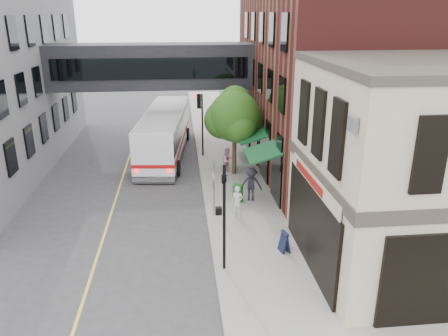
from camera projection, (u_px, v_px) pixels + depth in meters
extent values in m
plane|color=#38383A|center=(219.00, 302.00, 16.07)|extent=(120.00, 120.00, 0.00)
cube|color=gray|center=(229.00, 169.00, 29.34)|extent=(4.00, 60.00, 0.15)
cube|color=#BAA78E|center=(438.00, 171.00, 17.44)|extent=(10.00, 8.00, 8.15)
cube|color=#38332B|center=(438.00, 169.00, 17.41)|extent=(10.12, 8.12, 0.50)
cube|color=black|center=(311.00, 227.00, 17.70)|extent=(0.14, 6.40, 3.40)
cube|color=black|center=(310.00, 227.00, 17.69)|extent=(0.04, 5.90, 3.00)
cube|color=maroon|center=(308.00, 177.00, 17.59)|extent=(0.03, 3.60, 0.32)
cube|color=#4F1B18|center=(349.00, 61.00, 28.71)|extent=(12.00, 18.00, 14.00)
cube|color=#0D3A1E|center=(247.00, 128.00, 28.23)|extent=(1.80, 13.00, 0.40)
cube|color=black|center=(152.00, 66.00, 30.42)|extent=(14.00, 3.00, 3.00)
cube|color=black|center=(151.00, 69.00, 28.97)|extent=(13.00, 0.08, 1.40)
cube|color=black|center=(153.00, 64.00, 31.87)|extent=(13.00, 0.08, 1.40)
cylinder|color=black|center=(224.00, 219.00, 17.17)|extent=(0.12, 0.12, 4.50)
cube|color=black|center=(219.00, 211.00, 17.03)|extent=(0.25, 0.22, 0.30)
imported|color=black|center=(224.00, 175.00, 16.54)|extent=(0.20, 0.16, 1.00)
cylinder|color=black|center=(202.00, 125.00, 31.21)|extent=(0.12, 0.12, 4.50)
cube|color=black|center=(199.00, 121.00, 31.07)|extent=(0.25, 0.22, 0.30)
cube|color=black|center=(199.00, 101.00, 30.59)|extent=(0.28, 0.28, 1.00)
sphere|color=#FF0C05|center=(196.00, 96.00, 30.46)|extent=(0.18, 0.18, 0.18)
cylinder|color=gray|center=(214.00, 188.00, 22.10)|extent=(0.08, 0.08, 3.00)
cube|color=white|center=(213.00, 175.00, 21.86)|extent=(0.03, 0.75, 0.22)
cube|color=#0C591E|center=(213.00, 165.00, 21.67)|extent=(0.03, 0.70, 0.18)
cube|color=#B20C0C|center=(214.00, 184.00, 22.03)|extent=(0.03, 0.30, 0.40)
cylinder|color=#382619|center=(234.00, 153.00, 27.92)|extent=(0.28, 0.28, 2.80)
sphere|color=#154312|center=(235.00, 116.00, 27.11)|extent=(3.20, 3.20, 3.20)
sphere|color=#154312|center=(246.00, 120.00, 27.79)|extent=(2.20, 2.20, 2.20)
sphere|color=#154312|center=(223.00, 120.00, 27.43)|extent=(2.40, 2.40, 2.40)
sphere|color=#154312|center=(235.00, 102.00, 27.41)|extent=(2.00, 2.00, 2.00)
cube|color=#D8CC4C|center=(116.00, 199.00, 24.94)|extent=(0.12, 40.00, 0.01)
cube|color=white|center=(165.00, 133.00, 31.95)|extent=(3.80, 12.26, 3.04)
cube|color=black|center=(164.00, 126.00, 31.77)|extent=(3.85, 12.06, 1.10)
cube|color=#B20C0C|center=(165.00, 139.00, 32.12)|extent=(3.87, 12.29, 0.23)
cylinder|color=black|center=(137.00, 168.00, 28.20)|extent=(0.42, 1.07, 1.05)
cylinder|color=black|center=(177.00, 168.00, 28.21)|extent=(0.42, 1.07, 1.05)
cylinder|color=black|center=(155.00, 134.00, 36.10)|extent=(0.42, 1.07, 1.05)
cylinder|color=black|center=(187.00, 134.00, 36.11)|extent=(0.42, 1.07, 1.05)
imported|color=silver|center=(237.00, 202.00, 22.17)|extent=(0.70, 0.58, 1.63)
imported|color=pink|center=(228.00, 160.00, 28.39)|extent=(1.00, 0.96, 1.63)
imported|color=black|center=(251.00, 184.00, 24.08)|extent=(1.33, 0.91, 1.90)
cube|color=#145917|center=(238.00, 193.00, 24.06)|extent=(0.62, 0.59, 0.98)
cube|color=black|center=(284.00, 242.00, 19.03)|extent=(0.46, 0.60, 0.95)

